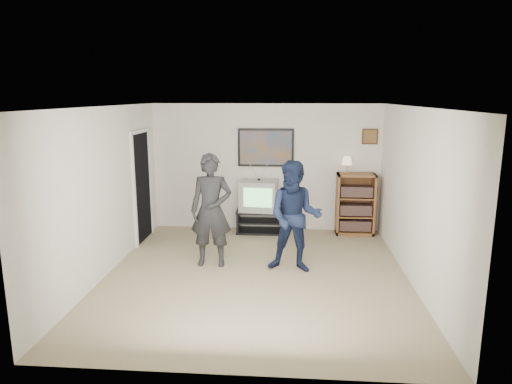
# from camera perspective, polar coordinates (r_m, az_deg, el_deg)

# --- Properties ---
(room_shell) EXTENTS (4.51, 5.00, 2.51)m
(room_shell) POSITION_cam_1_polar(r_m,az_deg,el_deg) (6.93, 0.23, 0.30)
(room_shell) COLOR #7F6D51
(room_shell) RESTS_ON ground
(media_stand) EXTENTS (0.91, 0.52, 0.45)m
(media_stand) POSITION_cam_1_polar(r_m,az_deg,el_deg) (9.01, 0.44, -3.65)
(media_stand) COLOR black
(media_stand) RESTS_ON room_shell
(crt_television) EXTENTS (0.75, 0.65, 0.59)m
(crt_television) POSITION_cam_1_polar(r_m,az_deg,el_deg) (8.88, 0.36, -0.41)
(crt_television) COLOR #9F9E99
(crt_television) RESTS_ON media_stand
(bookshelf) EXTENTS (0.72, 0.41, 1.19)m
(bookshelf) POSITION_cam_1_polar(r_m,az_deg,el_deg) (9.03, 12.29, -1.47)
(bookshelf) COLOR brown
(bookshelf) RESTS_ON room_shell
(table_lamp) EXTENTS (0.20, 0.20, 0.33)m
(table_lamp) POSITION_cam_1_polar(r_m,az_deg,el_deg) (8.90, 11.30, 3.34)
(table_lamp) COLOR beige
(table_lamp) RESTS_ON bookshelf
(person_tall) EXTENTS (0.66, 0.44, 1.79)m
(person_tall) POSITION_cam_1_polar(r_m,az_deg,el_deg) (7.16, -5.62, -2.30)
(person_tall) COLOR black
(person_tall) RESTS_ON room_shell
(person_short) EXTENTS (0.90, 0.74, 1.71)m
(person_short) POSITION_cam_1_polar(r_m,az_deg,el_deg) (6.92, 4.88, -3.12)
(person_short) COLOR #131C35
(person_short) RESTS_ON room_shell
(controller_left) EXTENTS (0.06, 0.13, 0.04)m
(controller_left) POSITION_cam_1_polar(r_m,az_deg,el_deg) (7.29, -4.90, 1.05)
(controller_left) COLOR white
(controller_left) RESTS_ON person_tall
(controller_right) EXTENTS (0.07, 0.14, 0.04)m
(controller_right) POSITION_cam_1_polar(r_m,az_deg,el_deg) (7.06, 5.17, -0.48)
(controller_right) COLOR white
(controller_right) RESTS_ON person_short
(poster) EXTENTS (1.10, 0.03, 0.75)m
(poster) POSITION_cam_1_polar(r_m,az_deg,el_deg) (8.97, 1.23, 5.57)
(poster) COLOR black
(poster) RESTS_ON room_shell
(air_vent) EXTENTS (0.28, 0.02, 0.14)m
(air_vent) POSITION_cam_1_polar(r_m,az_deg,el_deg) (8.99, -2.29, 7.50)
(air_vent) COLOR white
(air_vent) RESTS_ON room_shell
(small_picture) EXTENTS (0.30, 0.03, 0.30)m
(small_picture) POSITION_cam_1_polar(r_m,az_deg,el_deg) (9.06, 14.06, 6.74)
(small_picture) COLOR #3A2212
(small_picture) RESTS_ON room_shell
(doorway) EXTENTS (0.03, 0.85, 2.00)m
(doorway) POSITION_cam_1_polar(r_m,az_deg,el_deg) (8.63, -14.11, 0.59)
(doorway) COLOR black
(doorway) RESTS_ON room_shell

